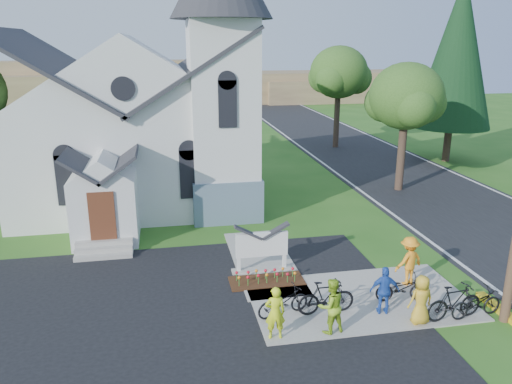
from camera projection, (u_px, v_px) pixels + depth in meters
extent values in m
plane|color=#2B5F1B|center=(320.00, 312.00, 15.48)|extent=(120.00, 120.00, 0.00)
cube|color=black|center=(74.00, 381.00, 12.34)|extent=(20.00, 16.00, 0.02)
cube|color=black|center=(399.00, 175.00, 31.38)|extent=(8.00, 90.00, 0.02)
cube|color=gray|center=(359.00, 299.00, 16.22)|extent=(7.00, 4.00, 0.05)
cube|color=white|center=(134.00, 153.00, 25.90)|extent=(11.00, 9.00, 5.00)
cube|color=slate|center=(225.00, 194.00, 24.01)|extent=(3.20, 3.20, 2.00)
cube|color=white|center=(223.00, 122.00, 23.00)|extent=(3.00, 3.00, 9.00)
cube|color=white|center=(105.00, 209.00, 20.68)|extent=(2.60, 2.40, 2.80)
cube|color=#5C2D1A|center=(102.00, 217.00, 19.50)|extent=(1.00, 0.10, 2.00)
cube|color=gray|center=(262.00, 270.00, 18.26)|extent=(2.20, 0.40, 0.10)
cube|color=white|center=(239.00, 259.00, 17.97)|extent=(0.12, 0.12, 1.00)
cube|color=white|center=(284.00, 255.00, 18.27)|extent=(0.12, 0.12, 1.00)
cube|color=white|center=(262.00, 244.00, 17.97)|extent=(1.90, 0.14, 0.90)
cube|color=#36200E|center=(267.00, 281.00, 17.42)|extent=(2.60, 1.10, 0.07)
cylinder|color=#3C2A20|center=(401.00, 155.00, 27.71)|extent=(0.44, 0.44, 4.05)
ellipsoid|color=#30551D|center=(406.00, 96.00, 26.77)|extent=(4.00, 4.00, 3.60)
cylinder|color=#3C2A20|center=(337.00, 119.00, 39.01)|extent=(0.44, 0.44, 4.50)
ellipsoid|color=#30551D|center=(339.00, 72.00, 37.98)|extent=(4.40, 4.40, 3.96)
cylinder|color=#3C2A20|center=(447.00, 144.00, 34.75)|extent=(0.50, 0.50, 2.40)
cone|color=black|center=(458.00, 52.00, 32.96)|extent=(5.20, 5.20, 10.00)
cube|color=brown|center=(237.00, 87.00, 68.63)|extent=(60.00, 8.00, 4.00)
cube|color=brown|center=(118.00, 82.00, 67.40)|extent=(30.00, 6.00, 5.60)
cube|color=brown|center=(352.00, 90.00, 69.77)|extent=(25.00, 6.00, 3.00)
imported|color=#D7EE1C|center=(275.00, 313.00, 13.86)|extent=(0.60, 0.42, 1.57)
imported|color=black|center=(283.00, 302.00, 15.12)|extent=(1.80, 1.03, 0.90)
imported|color=#91BD23|center=(331.00, 306.00, 14.14)|extent=(0.92, 0.79, 1.65)
imported|color=black|center=(326.00, 297.00, 15.19)|extent=(1.83, 0.57, 1.09)
imported|color=blue|center=(385.00, 290.00, 15.15)|extent=(0.95, 0.54, 1.53)
imported|color=black|center=(402.00, 288.00, 15.97)|extent=(1.75, 0.79, 0.89)
imported|color=orange|center=(409.00, 261.00, 16.99)|extent=(1.24, 0.93, 1.71)
imported|color=black|center=(454.00, 302.00, 14.86)|extent=(1.92, 0.73, 1.13)
imported|color=gold|center=(421.00, 300.00, 14.60)|extent=(0.77, 0.52, 1.52)
imported|color=black|center=(476.00, 303.00, 15.02)|extent=(1.81, 0.81, 0.92)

